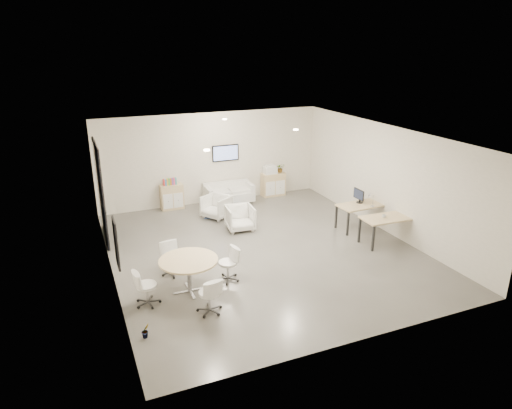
{
  "coord_description": "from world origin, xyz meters",
  "views": [
    {
      "loc": [
        -4.63,
        -10.57,
        5.4
      ],
      "look_at": [
        -0.03,
        0.4,
        1.2
      ],
      "focal_mm": 32.0,
      "sensor_mm": 36.0,
      "label": 1
    }
  ],
  "objects": [
    {
      "name": "sideboard_right",
      "position": [
        2.29,
        4.26,
        0.43
      ],
      "size": [
        0.87,
        0.42,
        0.87
      ],
      "color": "#DDBE85",
      "rests_on": "room_shell"
    },
    {
      "name": "meeting_chairs",
      "position": [
        -2.45,
        -1.43,
        0.41
      ],
      "size": [
        2.65,
        2.65,
        0.82
      ],
      "color": "white",
      "rests_on": "room_shell"
    },
    {
      "name": "armchair_right",
      "position": [
        -0.05,
        1.61,
        0.41
      ],
      "size": [
        0.86,
        0.82,
        0.82
      ],
      "primitive_type": "imported",
      "rotation": [
        0.0,
        0.0,
        -0.09
      ],
      "color": "silver",
      "rests_on": "room_shell"
    },
    {
      "name": "books",
      "position": [
        -1.58,
        4.28,
        0.97
      ],
      "size": [
        0.45,
        0.14,
        0.22
      ],
      "color": "red",
      "rests_on": "sideboard_left"
    },
    {
      "name": "cup",
      "position": [
        3.32,
        -0.93,
        0.84
      ],
      "size": [
        0.13,
        0.12,
        0.11
      ],
      "primitive_type": "imported",
      "rotation": [
        0.0,
        0.0,
        -0.24
      ],
      "color": "white",
      "rests_on": "desk_front"
    },
    {
      "name": "room_shell",
      "position": [
        0.0,
        0.0,
        1.6
      ],
      "size": [
        9.6,
        10.6,
        4.8
      ],
      "color": "#504E49",
      "rests_on": "ground"
    },
    {
      "name": "wall_tv",
      "position": [
        0.5,
        4.46,
        1.75
      ],
      "size": [
        0.98,
        0.06,
        0.58
      ],
      "color": "black",
      "rests_on": "room_shell"
    },
    {
      "name": "desk_front",
      "position": [
        3.46,
        -0.94,
        0.7
      ],
      "size": [
        1.53,
        0.82,
        0.78
      ],
      "rotation": [
        0.0,
        0.0,
        -0.04
      ],
      "color": "#DDBE85",
      "rests_on": "room_shell"
    },
    {
      "name": "monitor",
      "position": [
        3.39,
        0.41,
        1.02
      ],
      "size": [
        0.2,
        0.5,
        0.44
      ],
      "color": "black",
      "rests_on": "desk_rear"
    },
    {
      "name": "printer",
      "position": [
        2.16,
        4.27,
        1.02
      ],
      "size": [
        0.45,
        0.38,
        0.32
      ],
      "rotation": [
        0.0,
        0.0,
        -0.01
      ],
      "color": "white",
      "rests_on": "sideboard_right"
    },
    {
      "name": "sideboard_left",
      "position": [
        -1.55,
        4.27,
        0.43
      ],
      "size": [
        0.77,
        0.4,
        0.86
      ],
      "color": "#DDBE85",
      "rests_on": "room_shell"
    },
    {
      "name": "glass_door",
      "position": [
        -3.95,
        2.51,
        1.5
      ],
      "size": [
        0.09,
        1.9,
        2.85
      ],
      "color": "black",
      "rests_on": "room_shell"
    },
    {
      "name": "armchair_left",
      "position": [
        -0.39,
        2.88,
        0.41
      ],
      "size": [
        1.06,
        1.08,
        0.82
      ],
      "primitive_type": "imported",
      "rotation": [
        0.0,
        0.0,
        -0.99
      ],
      "color": "silver",
      "rests_on": "room_shell"
    },
    {
      "name": "plant_cabinet",
      "position": [
        2.57,
        4.25,
        1.0
      ],
      "size": [
        0.36,
        0.39,
        0.26
      ],
      "primitive_type": "imported",
      "rotation": [
        0.0,
        0.0,
        -0.19
      ],
      "color": "#3F7F3F",
      "rests_on": "sideboard_right"
    },
    {
      "name": "loveseat",
      "position": [
        0.45,
        4.07,
        0.35
      ],
      "size": [
        1.71,
        0.88,
        0.64
      ],
      "rotation": [
        0.0,
        0.0,
        -0.02
      ],
      "color": "silver",
      "rests_on": "room_shell"
    },
    {
      "name": "blue_rug",
      "position": [
        -0.06,
        3.16,
        0.01
      ],
      "size": [
        1.53,
        1.2,
        0.01
      ],
      "primitive_type": "cube",
      "rotation": [
        0.0,
        0.0,
        -0.24
      ],
      "color": "#314E96",
      "rests_on": "room_shell"
    },
    {
      "name": "desk_rear",
      "position": [
        3.43,
        0.26,
        0.71
      ],
      "size": [
        1.54,
        0.83,
        0.79
      ],
      "rotation": [
        0.0,
        0.0,
        0.05
      ],
      "color": "#DDBE85",
      "rests_on": "room_shell"
    },
    {
      "name": "plant_floor",
      "position": [
        -3.7,
        -2.8,
        0.07
      ],
      "size": [
        0.27,
        0.34,
        0.13
      ],
      "primitive_type": "imported",
      "rotation": [
        0.0,
        0.0,
        0.41
      ],
      "color": "#3F7F3F",
      "rests_on": "room_shell"
    },
    {
      "name": "ceiling_spots",
      "position": [
        -0.2,
        0.83,
        3.18
      ],
      "size": [
        3.14,
        4.14,
        0.03
      ],
      "color": "#FFEAC6",
      "rests_on": "room_shell"
    },
    {
      "name": "artwork",
      "position": [
        -3.97,
        -1.6,
        1.55
      ],
      "size": [
        0.05,
        0.54,
        1.04
      ],
      "color": "black",
      "rests_on": "room_shell"
    },
    {
      "name": "round_table",
      "position": [
        -2.45,
        -1.43,
        0.73
      ],
      "size": [
        1.34,
        1.34,
        0.82
      ],
      "color": "#DDBE85",
      "rests_on": "room_shell"
    }
  ]
}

